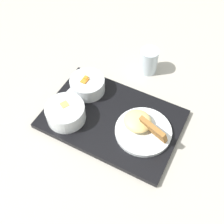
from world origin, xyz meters
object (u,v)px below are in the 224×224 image
Objects in this scene: bowl_salad at (87,84)px; bowl_soup at (65,112)px; plate_main at (142,128)px; glass_water at (150,62)px; spoon at (70,100)px; knife at (58,101)px.

bowl_salad is 0.13m from bowl_soup.
bowl_soup is 0.71× the size of plate_main.
glass_water is (-0.10, 0.26, 0.01)m from plate_main.
bowl_salad reaches higher than spoon.
bowl_salad is 0.71× the size of spoon.
bowl_soup is 0.72× the size of knife.
knife is at bearing 147.97° from bowl_soup.
spoon is at bearing -120.24° from glass_water.
knife is (-0.05, -0.10, -0.02)m from bowl_salad.
glass_water is (0.19, 0.30, 0.02)m from knife.
spoon is at bearing -47.35° from knife.
glass_water is (0.13, 0.34, -0.01)m from bowl_soup.
bowl_soup is 0.36m from glass_water.
bowl_soup reaches higher than spoon.
plate_main is 1.86× the size of glass_water.
knife is at bearing 121.74° from spoon.
bowl_soup is 0.24m from plate_main.
plate_main is 0.28m from glass_water.
bowl_soup is at bearing -119.16° from knife.
bowl_salad is 0.67× the size of plate_main.
knife is 1.84× the size of glass_water.
plate_main reaches higher than bowl_soup.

